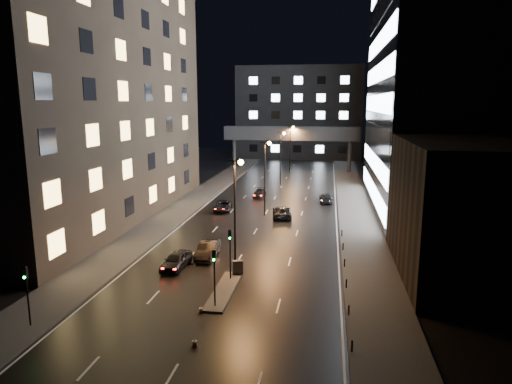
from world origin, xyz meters
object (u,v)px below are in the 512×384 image
car_away_d (260,193)px  car_toward_a (282,212)px  car_away_b (208,250)px  car_away_a (176,260)px  car_toward_b (326,198)px  car_away_c (223,206)px  utility_cabinet (238,267)px

car_away_d → car_toward_a: car_toward_a is taller
car_toward_a → car_away_b: bearing=64.5°
car_away_a → car_toward_a: bearing=74.1°
car_away_a → car_toward_b: car_away_a is taller
car_away_a → car_away_c: 23.29m
car_away_d → car_toward_b: (10.76, -2.05, 0.05)m
car_away_d → car_toward_b: 10.95m
car_away_a → car_away_d: car_away_a is taller
car_away_a → car_away_b: bearing=62.2°
car_away_d → utility_cabinet: size_ratio=3.61×
car_away_c → car_away_b: bearing=-87.3°
car_away_a → car_toward_b: 34.15m
car_away_b → car_away_a: bearing=-123.6°
car_away_a → utility_cabinet: (5.99, -0.81, -0.01)m
car_away_c → car_toward_b: 16.65m
car_away_d → car_toward_b: car_toward_b is taller
car_away_b → car_toward_b: (11.41, 27.99, -0.11)m
car_away_a → car_toward_a: car_away_a is taller
car_away_a → utility_cabinet: 6.04m
utility_cabinet → car_toward_b: bearing=59.1°
car_toward_a → utility_cabinet: 21.79m
car_away_c → car_away_d: 10.83m
car_away_c → car_away_d: (3.79, 10.15, -0.06)m
car_toward_b → car_away_c: bearing=25.6°
car_away_c → car_toward_b: (14.55, 8.09, -0.01)m
car_away_a → utility_cabinet: bearing=-3.3°
car_away_d → car_away_a: bearing=-95.6°
car_away_c → utility_cabinet: (7.00, -24.08, 0.06)m
car_away_d → utility_cabinet: 34.37m
car_toward_a → car_away_d: bearing=-76.1°
car_away_d → car_toward_b: bearing=-11.7°
car_toward_b → utility_cabinet: 33.04m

